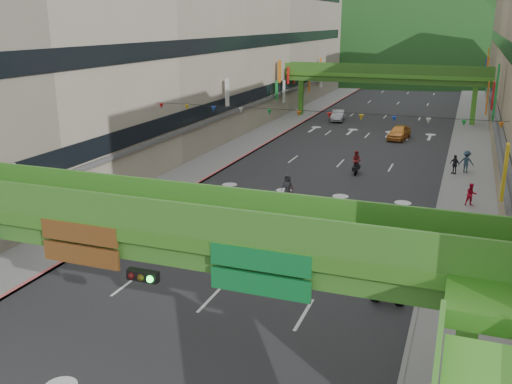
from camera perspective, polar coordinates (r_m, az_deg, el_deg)
road_slab at (r=61.99m, az=10.42°, el=4.92°), size 18.00×140.00×0.02m
sidewalk_left at (r=64.73m, az=0.77°, el=5.75°), size 4.00×140.00×0.15m
sidewalk_right at (r=61.11m, az=20.63°, el=4.01°), size 4.00×140.00×0.15m
curb_left at (r=64.13m, az=2.37°, el=5.65°), size 0.20×140.00×0.18m
curb_right at (r=61.12m, az=18.85°, el=4.20°), size 0.20×140.00×0.18m
building_row_left at (r=66.69m, az=-5.83°, el=14.12°), size 12.80×95.00×19.00m
overpass_near at (r=19.32m, az=-10.58°, el=-5.57°), size 28.00×12.27×7.10m
overpass_far at (r=75.88m, az=12.72°, el=11.05°), size 28.00×2.20×7.10m
hill_left at (r=172.17m, az=12.18°, el=12.27°), size 168.00×140.00×112.00m
bunting_string at (r=41.68m, az=5.82°, el=7.72°), size 26.00×0.36×0.47m
scooter_rider_mid at (r=48.66m, az=10.02°, el=2.95°), size 0.88×1.60×2.02m
scooter_rider_left at (r=32.09m, az=-6.07°, el=-4.10°), size 1.05×1.60×2.13m
scooter_rider_far at (r=40.13m, az=3.17°, el=0.31°), size 0.90×1.60×2.16m
parked_scooter_row at (r=32.02m, az=14.41°, el=-5.66°), size 1.60×11.55×1.08m
car_silver at (r=74.83m, az=8.21°, el=7.58°), size 1.94×4.46×1.43m
car_yellow at (r=64.32m, az=14.12°, el=5.80°), size 2.39×4.71×1.54m
pedestrian_red at (r=42.06m, az=20.70°, el=-0.44°), size 0.93×0.84×1.58m
pedestrian_dark at (r=50.44m, az=19.23°, el=2.46°), size 0.98×0.87×1.59m
pedestrian_blue at (r=51.15m, az=20.28°, el=2.71°), size 0.94×0.68×1.87m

